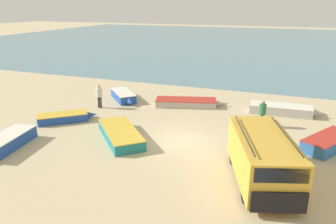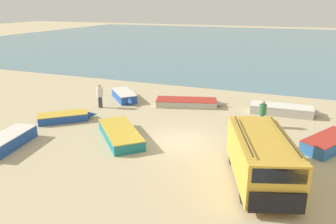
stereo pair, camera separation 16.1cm
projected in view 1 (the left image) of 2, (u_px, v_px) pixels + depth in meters
ground_plane at (182, 141)px, 18.14m from camera, size 200.00×200.00×0.00m
sea_water at (267, 42)px, 64.23m from camera, size 120.00×80.00×0.01m
parked_van at (262, 157)px, 13.69m from camera, size 3.69×5.64×2.21m
fishing_rowboat_0 at (124, 96)px, 25.71m from camera, size 3.29×3.39×0.65m
fishing_rowboat_1 at (283, 110)px, 22.49m from camera, size 5.02×1.56×0.62m
fishing_rowboat_2 at (188, 103)px, 24.33m from camera, size 5.46×2.78×0.50m
fishing_rowboat_3 at (120, 133)px, 18.44m from camera, size 4.32×4.53×0.59m
fishing_rowboat_4 at (330, 141)px, 17.27m from camera, size 2.99×4.09×0.68m
fishing_rowboat_5 at (4, 143)px, 17.02m from camera, size 1.88×4.40×0.69m
fishing_rowboat_6 at (65, 117)px, 21.14m from camera, size 3.38×3.09×0.53m
fisherman_0 at (99, 94)px, 23.64m from camera, size 0.45×0.45×1.73m
fisherman_2 at (262, 111)px, 20.00m from camera, size 0.44×0.44×1.66m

